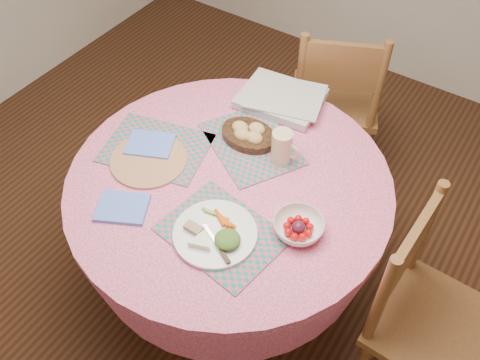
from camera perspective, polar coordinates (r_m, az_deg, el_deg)
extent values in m
plane|color=#331C0F|center=(2.62, -0.93, -10.97)|extent=(4.00, 4.00, 0.00)
cylinder|color=pink|center=(2.03, -1.17, -0.36)|extent=(1.24, 1.24, 0.04)
cone|color=pink|center=(2.16, -1.10, -3.34)|extent=(1.24, 1.24, 0.30)
cylinder|color=black|center=(2.44, -0.99, -8.32)|extent=(0.14, 0.14, 0.44)
cylinder|color=black|center=(2.60, -0.93, -10.63)|extent=(0.56, 0.56, 0.06)
cube|color=brown|center=(2.13, 20.21, -14.57)|extent=(0.44, 0.46, 0.04)
cylinder|color=brown|center=(2.43, 24.13, -15.56)|extent=(0.04, 0.04, 0.45)
cylinder|color=brown|center=(2.42, 16.70, -11.99)|extent=(0.04, 0.04, 0.45)
cylinder|color=brown|center=(1.83, 14.71, -12.49)|extent=(0.04, 0.04, 0.50)
cylinder|color=brown|center=(2.04, 19.07, -4.99)|extent=(0.04, 0.04, 0.50)
cube|color=brown|center=(1.85, 17.72, -6.83)|extent=(0.04, 0.36, 0.24)
cube|color=brown|center=(2.86, 9.96, 8.38)|extent=(0.58, 0.57, 0.04)
cylinder|color=brown|center=(3.15, 12.82, 6.77)|extent=(0.05, 0.05, 0.45)
cylinder|color=brown|center=(3.13, 6.25, 7.58)|extent=(0.05, 0.05, 0.45)
cylinder|color=brown|center=(2.90, 12.79, 2.38)|extent=(0.05, 0.05, 0.45)
cylinder|color=brown|center=(2.88, 5.69, 3.22)|extent=(0.05, 0.05, 0.45)
cylinder|color=brown|center=(2.57, 14.56, 9.45)|extent=(0.05, 0.05, 0.50)
cylinder|color=brown|center=(2.55, 6.46, 10.47)|extent=(0.05, 0.05, 0.50)
cube|color=brown|center=(2.50, 10.85, 11.78)|extent=(0.34, 0.18, 0.24)
cube|color=#167E73|center=(1.85, -1.94, -5.74)|extent=(0.44, 0.36, 0.01)
cube|color=#167E73|center=(2.15, -8.93, 3.42)|extent=(0.46, 0.39, 0.01)
cube|color=#167E73|center=(2.15, 1.23, 3.90)|extent=(0.50, 0.46, 0.01)
cylinder|color=#976541|center=(2.11, -9.70, 2.11)|extent=(0.30, 0.30, 0.01)
cube|color=#5878E4|center=(1.96, -12.45, -2.89)|extent=(0.22, 0.21, 0.01)
cube|color=#5878E4|center=(2.16, -9.55, 3.76)|extent=(0.22, 0.20, 0.01)
cylinder|color=white|center=(1.84, -2.67, -5.72)|extent=(0.29, 0.29, 0.01)
ellipsoid|color=#2A4F1B|center=(1.80, -1.32, -6.33)|extent=(0.09, 0.09, 0.04)
cylinder|color=#F1E9C1|center=(1.80, -4.16, -6.60)|extent=(0.11, 0.11, 0.02)
cube|color=#8D6E51|center=(1.84, -4.99, -5.20)|extent=(0.07, 0.04, 0.02)
cube|color=silver|center=(1.81, -2.72, -6.44)|extent=(0.14, 0.08, 0.00)
cylinder|color=black|center=(2.15, 0.90, 4.77)|extent=(0.23, 0.23, 0.03)
ellipsoid|color=tan|center=(2.14, 0.01, 5.87)|extent=(0.07, 0.06, 0.05)
ellipsoid|color=tan|center=(2.14, 1.81, 5.71)|extent=(0.07, 0.06, 0.05)
ellipsoid|color=tan|center=(2.10, 1.53, 4.74)|extent=(0.07, 0.06, 0.05)
ellipsoid|color=tan|center=(2.11, 0.24, 5.11)|extent=(0.07, 0.06, 0.05)
cylinder|color=#CEBA8D|center=(2.03, 4.47, 3.54)|extent=(0.08, 0.08, 0.14)
torus|color=#CEBA8D|center=(2.02, 5.52, 3.06)|extent=(0.07, 0.01, 0.07)
imported|color=white|center=(1.85, 6.26, -5.02)|extent=(0.19, 0.19, 0.06)
sphere|color=red|center=(1.84, 7.33, -5.65)|extent=(0.03, 0.03, 0.03)
sphere|color=red|center=(1.86, 7.46, -4.99)|extent=(0.03, 0.03, 0.03)
sphere|color=red|center=(1.87, 7.03, -4.39)|extent=(0.03, 0.03, 0.03)
sphere|color=red|center=(1.88, 6.24, -4.13)|extent=(0.03, 0.03, 0.03)
sphere|color=red|center=(1.87, 5.45, -4.32)|extent=(0.03, 0.03, 0.03)
sphere|color=red|center=(1.86, 5.03, -4.88)|extent=(0.03, 0.03, 0.03)
sphere|color=red|center=(1.84, 5.17, -5.56)|extent=(0.03, 0.03, 0.03)
sphere|color=red|center=(1.83, 5.83, -6.03)|extent=(0.03, 0.03, 0.03)
sphere|color=red|center=(1.83, 6.69, -6.07)|extent=(0.03, 0.03, 0.03)
sphere|color=#461429|center=(1.85, 6.26, -5.05)|extent=(0.05, 0.05, 0.05)
cube|color=silver|center=(2.33, 4.38, 8.69)|extent=(0.37, 0.31, 0.03)
cube|color=silver|center=(2.31, 4.84, 8.92)|extent=(0.38, 0.33, 0.01)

